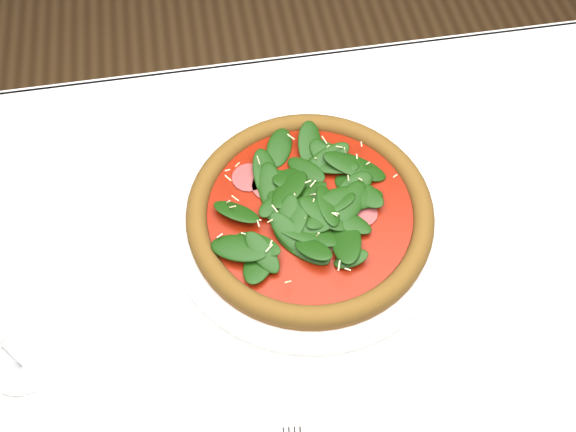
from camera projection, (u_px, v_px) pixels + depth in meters
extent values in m
plane|color=brown|center=(313.00, 424.00, 1.46)|extent=(6.00, 6.00, 0.00)
cube|color=silver|center=(332.00, 285.00, 0.84)|extent=(1.20, 0.80, 0.04)
cylinder|color=#462F1C|center=(24.00, 256.00, 1.29)|extent=(0.06, 0.06, 0.71)
cylinder|color=#462F1C|center=(534.00, 182.00, 1.39)|extent=(0.06, 0.06, 0.71)
cube|color=silver|center=(283.00, 104.00, 1.13)|extent=(1.20, 0.01, 0.22)
cylinder|color=white|center=(309.00, 219.00, 0.86)|extent=(0.38, 0.38, 0.01)
torus|color=white|center=(310.00, 218.00, 0.86)|extent=(0.38, 0.38, 0.01)
cylinder|color=brown|center=(310.00, 215.00, 0.85)|extent=(0.33, 0.33, 0.01)
torus|color=#A67126|center=(310.00, 211.00, 0.85)|extent=(0.33, 0.33, 0.03)
cylinder|color=#971305|center=(310.00, 211.00, 0.85)|extent=(0.28, 0.28, 0.00)
cylinder|color=#A34145|center=(310.00, 210.00, 0.84)|extent=(0.24, 0.24, 0.00)
ellipsoid|color=#163C0A|center=(310.00, 205.00, 0.83)|extent=(0.26, 0.26, 0.03)
cylinder|color=#F9E0A2|center=(310.00, 202.00, 0.83)|extent=(0.24, 0.24, 0.00)
cylinder|color=white|center=(24.00, 364.00, 0.76)|extent=(0.08, 0.08, 0.00)
cylinder|color=white|center=(6.00, 347.00, 0.72)|extent=(0.01, 0.01, 0.11)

